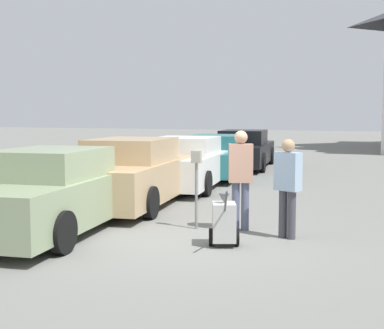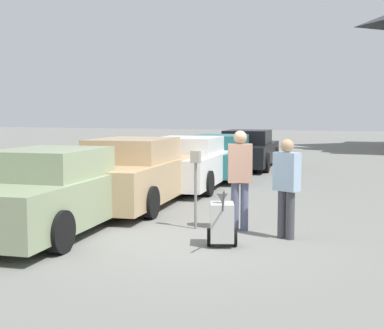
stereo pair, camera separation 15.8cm
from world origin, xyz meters
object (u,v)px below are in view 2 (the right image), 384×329
Objects in this scene: parked_car_teal at (221,157)px; parked_car_black at (248,150)px; person_supervisor at (287,183)px; parked_car_tan at (136,174)px; parked_car_white at (189,164)px; person_worker at (240,174)px; parked_car_sage at (56,192)px; equipment_cart at (222,222)px; parking_meter at (196,175)px.

parked_car_black is at bearing 82.33° from parked_car_teal.
parked_car_tan is at bearing -5.86° from person_supervisor.
parked_car_white is 2.98× the size of person_worker.
parked_car_tan is 2.97× the size of person_worker.
parked_car_tan reaches higher than parked_car_sage.
equipment_cart is (3.12, -6.11, -0.29)m from parked_car_white.
parked_car_sage is 0.94× the size of parked_car_tan.
parked_car_black is 5.47× the size of equipment_cart.
person_supervisor is at bearing 141.12° from person_worker.
person_worker is (3.04, -7.68, 0.36)m from parked_car_teal.
parked_car_teal is 8.16m from parking_meter.
parked_car_sage is at bearing -155.00° from parking_meter.
person_worker reaches higher than parking_meter.
parked_car_tan reaches higher than parking_meter.
parked_car_white is at bearing -97.67° from parked_car_black.
person_worker reaches higher than person_supervisor.
parked_car_white is 5.34× the size of equipment_cart.
person_worker reaches higher than equipment_cart.
parked_car_white reaches higher than parked_car_teal.
parked_car_black is (0.00, 9.11, -0.03)m from parked_car_tan.
parked_car_sage is 12.10m from parked_car_black.
parked_car_black is 11.30m from person_worker.
person_supervisor is (3.94, -11.18, 0.26)m from parked_car_black.
person_supervisor is (3.94, -5.22, 0.27)m from parked_car_white.
parked_car_white is 5.57m from parking_meter.
parked_car_white is 1.00× the size of parked_car_teal.
parked_car_white is 3.75× the size of parking_meter.
equipment_cart is at bearing -78.27° from parked_car_teal.
equipment_cart is at bearing -70.61° from parked_car_white.
parked_car_teal is 2.99× the size of person_worker.
parked_car_sage reaches higher than parked_car_black.
parking_meter is at bearing -86.11° from parked_car_black.
person_worker reaches higher than parked_car_sage.
person_worker is at bearing -82.06° from parked_car_black.
person_supervisor is (0.90, -0.30, -0.08)m from person_worker.
parked_car_white is 3.20× the size of person_supervisor.
parked_car_tan is 4.46m from person_supervisor.
parking_meter is 0.80m from person_worker.
parked_car_sage reaches higher than parked_car_teal.
parked_car_black is (0.00, 12.10, -0.00)m from parked_car_sage.
parked_car_sage is 2.78× the size of person_worker.
parking_meter is 0.85× the size of person_supervisor.
parked_car_black is 11.28m from parking_meter.
equipment_cart is at bearing 69.21° from person_supervisor.
equipment_cart is at bearing -51.14° from parked_car_tan.
parked_car_tan is at bearing 115.60° from equipment_cart.
equipment_cart is (0.08, -1.19, -0.64)m from person_worker.
parked_car_tan is 3.18× the size of person_supervisor.
parked_car_tan is 3.15m from parked_car_white.
parked_car_tan is (0.00, 2.99, 0.02)m from parked_car_sage.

